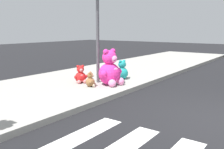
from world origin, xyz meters
TOP-DOWN VIEW (x-y plane):
  - sidewalk at (0.00, 5.20)m, footprint 28.00×4.40m
  - sign_pole at (1.00, 4.40)m, footprint 0.56×0.11m
  - plush_pink_large at (0.92, 3.81)m, footprint 0.92×0.82m
  - plush_red at (0.58, 4.83)m, footprint 0.43×0.45m
  - plush_brown at (0.34, 4.17)m, footprint 0.34×0.35m
  - plush_teal at (1.96, 4.06)m, footprint 0.55×0.50m

SIDE VIEW (x-z plane):
  - sidewalk at x=0.00m, z-range 0.00..0.15m
  - plush_brown at x=0.34m, z-range 0.10..0.59m
  - plush_red at x=0.58m, z-range 0.09..0.71m
  - plush_teal at x=1.96m, z-range 0.08..0.80m
  - plush_pink_large at x=0.92m, z-range 0.03..1.23m
  - sign_pole at x=1.00m, z-range 0.25..3.45m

